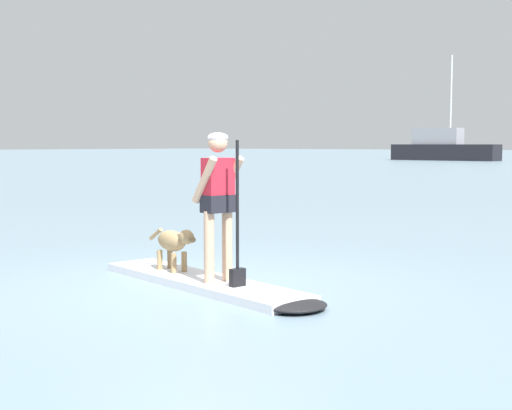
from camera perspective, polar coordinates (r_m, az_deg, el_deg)
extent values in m
plane|color=slate|center=(8.56, -4.34, -6.45)|extent=(400.00, 400.00, 0.00)
cube|color=silver|center=(8.55, -4.34, -6.12)|extent=(3.35, 1.22, 0.10)
ellipsoid|color=black|center=(7.32, 3.30, -7.99)|extent=(0.66, 0.74, 0.10)
cylinder|color=tan|center=(8.30, -2.30, -3.22)|extent=(0.12, 0.12, 0.82)
cylinder|color=tan|center=(8.14, -3.75, -3.38)|extent=(0.12, 0.12, 0.82)
cube|color=black|center=(8.16, -3.03, 0.11)|extent=(0.28, 0.39, 0.20)
cube|color=#B21E2D|center=(8.15, -3.04, 1.66)|extent=(0.25, 0.37, 0.60)
sphere|color=tan|center=(8.14, -3.06, 4.96)|extent=(0.22, 0.22, 0.22)
ellipsoid|color=white|center=(8.14, -3.06, 5.39)|extent=(0.23, 0.23, 0.11)
cylinder|color=tan|center=(8.26, -1.99, 2.08)|extent=(0.43, 0.16, 0.54)
cylinder|color=tan|center=(8.03, -4.12, 1.99)|extent=(0.43, 0.16, 0.54)
cylinder|color=black|center=(7.90, -1.49, -0.71)|extent=(0.04, 0.04, 1.62)
cube|color=black|center=(8.00, -1.48, -5.78)|extent=(0.11, 0.19, 0.20)
ellipsoid|color=#997A51|center=(9.00, -6.72, -2.84)|extent=(0.56, 0.30, 0.26)
ellipsoid|color=#997A51|center=(8.72, -5.55, -2.55)|extent=(0.24, 0.19, 0.18)
ellipsoid|color=brown|center=(8.63, -5.13, -2.75)|extent=(0.13, 0.10, 0.08)
cylinder|color=#997A51|center=(9.29, -7.97, -2.29)|extent=(0.27, 0.09, 0.18)
cylinder|color=#997A51|center=(8.95, -5.73, -4.51)|extent=(0.07, 0.07, 0.25)
cylinder|color=#997A51|center=(8.86, -6.55, -4.61)|extent=(0.07, 0.07, 0.25)
cylinder|color=#997A51|center=(9.20, -6.86, -4.26)|extent=(0.07, 0.07, 0.25)
cylinder|color=#997A51|center=(9.12, -7.67, -4.35)|extent=(0.07, 0.07, 0.25)
cube|color=black|center=(77.37, 14.78, 4.07)|extent=(11.20, 2.77, 1.67)
cube|color=gray|center=(77.73, 14.24, 5.33)|extent=(5.05, 2.03, 1.71)
cylinder|color=silver|center=(77.26, 15.24, 8.07)|extent=(0.20, 0.20, 9.14)
cylinder|color=silver|center=(77.73, 14.25, 5.58)|extent=(3.91, 0.20, 0.14)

